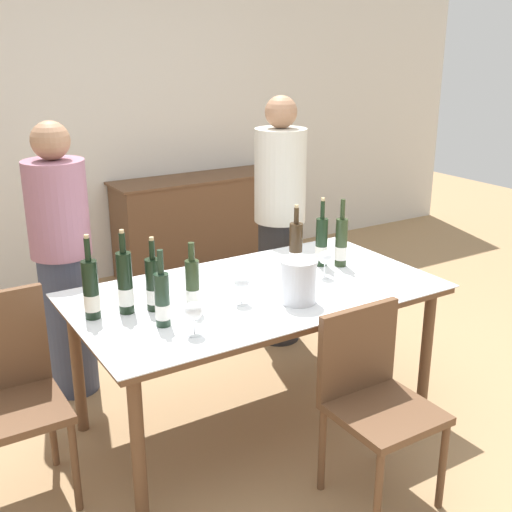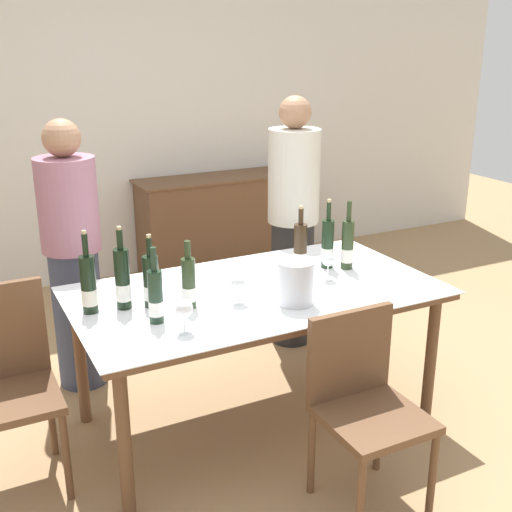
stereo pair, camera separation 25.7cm
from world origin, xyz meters
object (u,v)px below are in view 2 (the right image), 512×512
object	(u,v)px
wine_glass_2	(238,283)
person_host	(73,258)
dining_table	(256,302)
wine_bottle_0	(89,285)
person_guest_left	(293,224)
wine_bottle_5	(123,280)
wine_bottle_4	(151,282)
wine_bottle_6	(348,246)
ice_bucket	(296,281)
wine_bottle_7	(156,297)
wine_bottle_2	(300,250)
wine_glass_1	(184,310)
chair_left_end	(5,375)
wine_bottle_3	(328,245)
wine_glass_0	(328,261)
sideboard_cabinet	(225,222)
chair_near_front	(363,396)
wine_bottle_1	(189,284)

from	to	relation	value
wine_glass_2	person_host	distance (m)	1.13
wine_glass_2	dining_table	bearing A→B (deg)	37.35
wine_bottle_0	person_guest_left	distance (m)	1.62
wine_bottle_5	person_host	distance (m)	0.78
wine_bottle_4	wine_bottle_6	size ratio (longest dim) A/B	0.93
ice_bucket	wine_bottle_7	bearing A→B (deg)	171.76
wine_bottle_2	wine_bottle_5	world-z (taller)	wine_bottle_5
wine_glass_1	person_guest_left	distance (m)	1.59
dining_table	chair_left_end	world-z (taller)	chair_left_end
wine_bottle_3	wine_glass_0	bearing A→B (deg)	-121.87
wine_glass_0	chair_left_end	distance (m)	1.65
wine_bottle_2	wine_bottle_5	xyz separation A→B (m)	(-0.99, -0.04, 0.01)
ice_bucket	chair_left_end	world-z (taller)	ice_bucket
wine_bottle_2	wine_glass_0	distance (m)	0.18
sideboard_cabinet	wine_bottle_7	distance (m)	2.89
ice_bucket	person_host	distance (m)	1.37
wine_bottle_2	wine_glass_1	world-z (taller)	wine_bottle_2
wine_bottle_3	wine_glass_0	distance (m)	0.20
sideboard_cabinet	wine_bottle_6	size ratio (longest dim) A/B	4.07
chair_near_front	person_host	world-z (taller)	person_host
wine_bottle_2	wine_bottle_3	xyz separation A→B (m)	(0.18, 0.00, 0.00)
wine_bottle_1	person_guest_left	bearing A→B (deg)	38.44
wine_bottle_6	chair_near_front	world-z (taller)	wine_bottle_6
wine_bottle_1	wine_bottle_0	bearing A→B (deg)	160.35
wine_bottle_1	wine_bottle_2	size ratio (longest dim) A/B	0.88
wine_bottle_5	wine_bottle_7	bearing A→B (deg)	-68.95
wine_bottle_7	wine_glass_2	world-z (taller)	wine_bottle_7
ice_bucket	wine_glass_0	bearing A→B (deg)	32.36
sideboard_cabinet	wine_glass_0	size ratio (longest dim) A/B	10.51
wine_bottle_5	wine_glass_1	bearing A→B (deg)	-67.24
wine_bottle_7	chair_left_end	xyz separation A→B (m)	(-0.64, 0.23, -0.34)
ice_bucket	wine_bottle_3	xyz separation A→B (m)	(0.42, 0.37, 0.02)
wine_bottle_7	wine_bottle_3	bearing A→B (deg)	14.03
wine_bottle_1	person_guest_left	world-z (taller)	person_guest_left
wine_bottle_2	person_guest_left	world-z (taller)	person_guest_left
wine_bottle_1	wine_bottle_2	world-z (taller)	wine_bottle_2
wine_bottle_3	ice_bucket	bearing A→B (deg)	-138.80
dining_table	wine_glass_1	size ratio (longest dim) A/B	12.16
ice_bucket	wine_bottle_1	size ratio (longest dim) A/B	0.66
wine_bottle_0	wine_bottle_4	distance (m)	0.28
wine_bottle_1	wine_bottle_5	size ratio (longest dim) A/B	0.82
wine_glass_2	wine_bottle_7	bearing A→B (deg)	-176.35
sideboard_cabinet	ice_bucket	xyz separation A→B (m)	(-0.78, -2.56, 0.45)
wine_glass_0	wine_glass_1	bearing A→B (deg)	-163.93
wine_bottle_2	wine_bottle_7	bearing A→B (deg)	-163.56
dining_table	wine_bottle_2	world-z (taller)	wine_bottle_2
wine_bottle_0	chair_near_front	xyz separation A→B (m)	(0.95, -0.84, -0.39)
sideboard_cabinet	wine_bottle_2	distance (m)	2.31
sideboard_cabinet	wine_bottle_4	xyz separation A→B (m)	(-1.40, -2.28, 0.46)
wine_bottle_6	wine_bottle_7	world-z (taller)	wine_bottle_6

